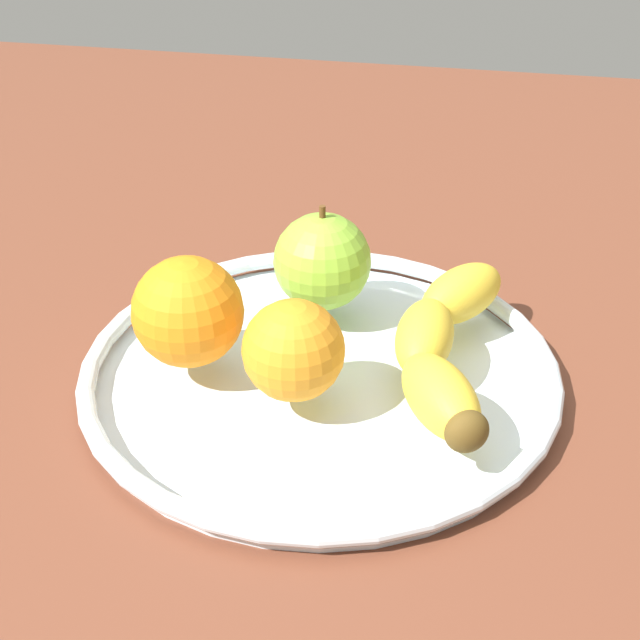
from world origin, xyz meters
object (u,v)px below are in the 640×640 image
object	(u,v)px
fruit_bowl	(320,370)
orange_back_right	(293,350)
orange_back_left	(188,312)
banana	(444,343)
apple	(322,261)

from	to	relation	value
fruit_bowl	orange_back_right	bearing A→B (deg)	-12.63
orange_back_right	orange_back_left	distance (cm)	7.66
banana	orange_back_left	bearing A→B (deg)	-79.60
fruit_bowl	orange_back_right	size ratio (longest dim) A/B	5.00
banana	orange_back_right	distance (cm)	9.87
orange_back_right	fruit_bowl	bearing A→B (deg)	167.37
fruit_bowl	banana	size ratio (longest dim) A/B	1.53
fruit_bowl	apple	xyz separation A→B (cm)	(-6.81, -1.22, 4.31)
fruit_bowl	orange_back_left	distance (cm)	9.43
banana	orange_back_right	world-z (taller)	orange_back_right
apple	orange_back_left	xyz separation A→B (cm)	(8.38, -6.94, 0.14)
orange_back_left	fruit_bowl	bearing A→B (deg)	100.90
fruit_bowl	apple	world-z (taller)	apple
fruit_bowl	orange_back_right	world-z (taller)	orange_back_right
banana	orange_back_right	bearing A→B (deg)	-60.16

